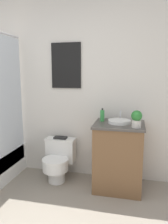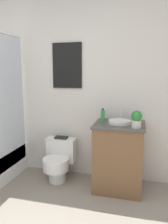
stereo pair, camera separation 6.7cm
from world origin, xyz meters
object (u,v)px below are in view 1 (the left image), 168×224
object	(u,v)px
potted_plant	(137,119)
toilet	(58,159)
soap_bottle	(102,115)
book_on_tank	(60,138)
sink	(119,121)

from	to	relation	value
potted_plant	toilet	bearing A→B (deg)	169.03
toilet	potted_plant	size ratio (longest dim) A/B	2.81
soap_bottle	book_on_tank	distance (m)	0.70
sink	soap_bottle	xyz separation A→B (m)	(-0.23, 0.06, 0.05)
soap_bottle	toilet	bearing A→B (deg)	-175.10
sink	book_on_tank	world-z (taller)	sink
toilet	sink	xyz separation A→B (m)	(0.83, -0.01, 0.58)
sink	soap_bottle	distance (m)	0.24
sink	potted_plant	xyz separation A→B (m)	(0.20, -0.19, 0.09)
potted_plant	book_on_tank	world-z (taller)	potted_plant
toilet	book_on_tank	world-z (taller)	book_on_tank
soap_bottle	book_on_tank	bearing A→B (deg)	174.05
toilet	potted_plant	distance (m)	1.25
toilet	potted_plant	xyz separation A→B (m)	(1.03, -0.20, 0.67)
toilet	book_on_tank	distance (m)	0.30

